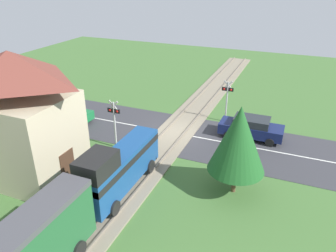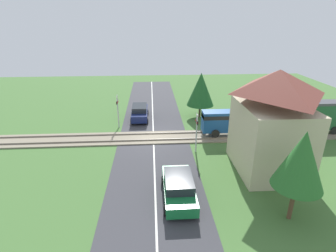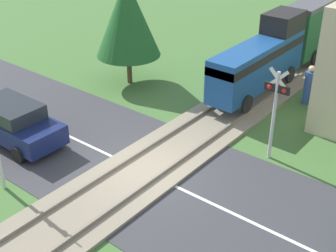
% 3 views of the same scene
% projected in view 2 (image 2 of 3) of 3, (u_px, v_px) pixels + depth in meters
% --- Properties ---
extents(ground_plane, '(60.00, 60.00, 0.00)m').
position_uv_depth(ground_plane, '(153.00, 138.00, 24.50)').
color(ground_plane, '#426B33').
extents(road_surface, '(48.00, 6.40, 0.02)m').
position_uv_depth(road_surface, '(153.00, 138.00, 24.50)').
color(road_surface, '#38383D').
rests_on(road_surface, ground_plane).
extents(track_bed, '(2.80, 48.00, 0.24)m').
position_uv_depth(track_bed, '(153.00, 138.00, 24.47)').
color(track_bed, gray).
rests_on(track_bed, ground_plane).
extents(train, '(1.58, 13.78, 3.18)m').
position_uv_depth(train, '(277.00, 117.00, 24.49)').
color(train, navy).
rests_on(train, track_bed).
extents(car_near_crossing, '(4.45, 1.88, 1.57)m').
position_uv_depth(car_near_crossing, '(140.00, 112.00, 28.97)').
color(car_near_crossing, '#141E4C').
rests_on(car_near_crossing, ground_plane).
extents(car_far_side, '(4.53, 1.99, 1.51)m').
position_uv_depth(car_far_side, '(179.00, 187.00, 16.03)').
color(car_far_side, '#197038').
rests_on(car_far_side, ground_plane).
extents(crossing_signal_west_approach, '(0.90, 0.18, 3.41)m').
position_uv_depth(crossing_signal_west_approach, '(118.00, 107.00, 26.17)').
color(crossing_signal_west_approach, '#B7B7B7').
rests_on(crossing_signal_west_approach, ground_plane).
extents(crossing_signal_east_approach, '(0.90, 0.18, 3.41)m').
position_uv_depth(crossing_signal_east_approach, '(197.00, 128.00, 21.19)').
color(crossing_signal_east_approach, '#B7B7B7').
rests_on(crossing_signal_east_approach, ground_plane).
extents(station_building, '(5.93, 4.71, 7.33)m').
position_uv_depth(station_building, '(272.00, 124.00, 18.20)').
color(station_building, '#C6B793').
rests_on(station_building, ground_plane).
extents(pedestrian_by_station, '(0.44, 0.44, 1.76)m').
position_uv_depth(pedestrian_by_station, '(252.00, 137.00, 22.73)').
color(pedestrian_by_station, '#2D4C8E').
rests_on(pedestrian_by_station, ground_plane).
extents(tree_by_station, '(2.62, 2.62, 5.29)m').
position_uv_depth(tree_by_station, '(301.00, 160.00, 13.26)').
color(tree_by_station, brown).
rests_on(tree_by_station, ground_plane).
extents(tree_roadside_hedge, '(3.00, 3.00, 5.02)m').
position_uv_depth(tree_roadside_hedge, '(201.00, 89.00, 28.71)').
color(tree_roadside_hedge, brown).
rests_on(tree_roadside_hedge, ground_plane).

